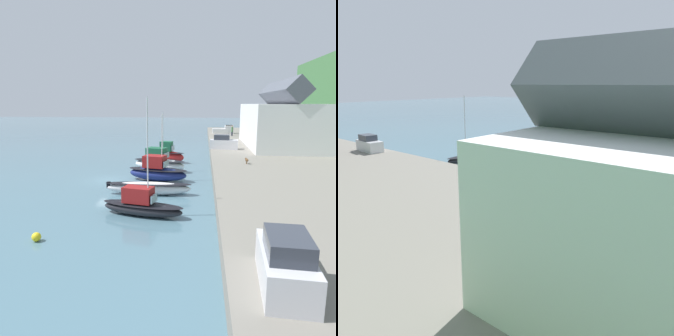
# 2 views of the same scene
# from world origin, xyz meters

# --- Properties ---
(ground_plane) EXTENTS (320.00, 320.00, 0.00)m
(ground_plane) POSITION_xyz_m (0.00, 0.00, 0.00)
(ground_plane) COLOR slate
(quay_promenade) EXTENTS (125.99, 22.97, 1.27)m
(quay_promenade) POSITION_xyz_m (0.00, 22.53, 0.64)
(quay_promenade) COLOR gray
(quay_promenade) RESTS_ON ground_plane
(moored_boat_0) EXTENTS (2.61, 4.87, 2.97)m
(moored_boat_0) POSITION_xyz_m (-11.17, 5.12, 1.11)
(moored_boat_0) COLOR red
(moored_boat_0) RESTS_ON ground_plane
(moored_boat_1) EXTENTS (4.10, 6.92, 7.13)m
(moored_boat_1) POSITION_xyz_m (-5.39, 4.68, 1.07)
(moored_boat_1) COLOR white
(moored_boat_1) RESTS_ON ground_plane
(moored_boat_2) EXTENTS (3.70, 6.85, 7.02)m
(moored_boat_2) POSITION_xyz_m (-0.52, 5.18, 0.99)
(moored_boat_2) COLOR navy
(moored_boat_2) RESTS_ON ground_plane
(moored_boat_3) EXTENTS (1.72, 7.86, 1.18)m
(moored_boat_3) POSITION_xyz_m (5.05, 5.14, 0.63)
(moored_boat_3) COLOR silver
(moored_boat_3) RESTS_ON ground_plane
(moored_boat_4) EXTENTS (3.05, 6.50, 8.55)m
(moored_boat_4) POSITION_xyz_m (10.61, 5.61, 0.77)
(moored_boat_4) COLOR black
(moored_boat_4) RESTS_ON ground_plane
(parked_car_0) EXTENTS (4.32, 2.09, 2.16)m
(parked_car_0) POSITION_xyz_m (21.47, 13.18, 2.19)
(parked_car_0) COLOR silver
(parked_car_0) RESTS_ON quay_promenade
(dog_on_quay) EXTENTS (0.88, 0.43, 0.68)m
(dog_on_quay) POSITION_xyz_m (-4.48, 14.98, 1.73)
(dog_on_quay) COLOR brown
(dog_on_quay) RESTS_ON quay_promenade
(mooring_buoy_0) EXTENTS (0.55, 0.55, 0.55)m
(mooring_buoy_0) POSITION_xyz_m (15.89, 0.24, 0.28)
(mooring_buoy_0) COLOR yellow
(mooring_buoy_0) RESTS_ON ground_plane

